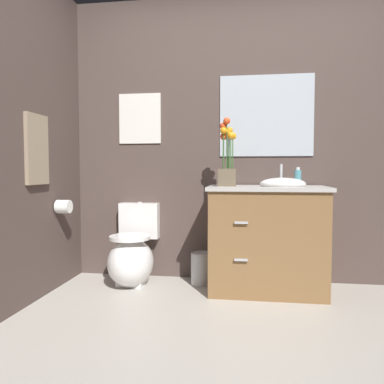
{
  "coord_description": "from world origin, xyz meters",
  "views": [
    {
      "loc": [
        0.06,
        -1.93,
        0.98
      ],
      "look_at": [
        -0.38,
        1.11,
        0.8
      ],
      "focal_mm": 35.57,
      "sensor_mm": 36.0,
      "label": 1
    }
  ],
  "objects_px": {
    "flower_vase": "(227,161)",
    "wall_poster": "(140,119)",
    "hanging_towel": "(37,149)",
    "trash_bin": "(201,268)",
    "toilet": "(132,256)",
    "toilet_paper_roll": "(64,207)",
    "wall_mirror": "(266,116)",
    "vanity_cabinet": "(267,237)",
    "soap_bottle": "(298,178)"
  },
  "relations": [
    {
      "from": "hanging_towel",
      "to": "toilet_paper_roll",
      "type": "xyz_separation_m",
      "value": [
        0.06,
        0.29,
        -0.45
      ]
    },
    {
      "from": "toilet",
      "to": "vanity_cabinet",
      "type": "height_order",
      "value": "vanity_cabinet"
    },
    {
      "from": "toilet",
      "to": "trash_bin",
      "type": "distance_m",
      "value": 0.6
    },
    {
      "from": "hanging_towel",
      "to": "soap_bottle",
      "type": "bearing_deg",
      "value": 15.27
    },
    {
      "from": "trash_bin",
      "to": "flower_vase",
      "type": "bearing_deg",
      "value": -31.4
    },
    {
      "from": "flower_vase",
      "to": "wall_poster",
      "type": "bearing_deg",
      "value": 158.47
    },
    {
      "from": "hanging_towel",
      "to": "toilet_paper_roll",
      "type": "relative_size",
      "value": 4.73
    },
    {
      "from": "vanity_cabinet",
      "to": "wall_poster",
      "type": "distance_m",
      "value": 1.55
    },
    {
      "from": "toilet",
      "to": "trash_bin",
      "type": "height_order",
      "value": "toilet"
    },
    {
      "from": "hanging_towel",
      "to": "trash_bin",
      "type": "bearing_deg",
      "value": 26.07
    },
    {
      "from": "flower_vase",
      "to": "trash_bin",
      "type": "xyz_separation_m",
      "value": [
        -0.22,
        0.14,
        -0.91
      ]
    },
    {
      "from": "toilet",
      "to": "soap_bottle",
      "type": "relative_size",
      "value": 4.51
    },
    {
      "from": "vanity_cabinet",
      "to": "hanging_towel",
      "type": "distance_m",
      "value": 1.9
    },
    {
      "from": "toilet",
      "to": "wall_poster",
      "type": "height_order",
      "value": "wall_poster"
    },
    {
      "from": "flower_vase",
      "to": "toilet_paper_roll",
      "type": "bearing_deg",
      "value": -173.82
    },
    {
      "from": "vanity_cabinet",
      "to": "hanging_towel",
      "type": "relative_size",
      "value": 1.98
    },
    {
      "from": "hanging_towel",
      "to": "wall_mirror",
      "type": "bearing_deg",
      "value": 23.82
    },
    {
      "from": "wall_mirror",
      "to": "toilet_paper_roll",
      "type": "xyz_separation_m",
      "value": [
        -1.65,
        -0.46,
        -0.77
      ]
    },
    {
      "from": "toilet",
      "to": "soap_bottle",
      "type": "distance_m",
      "value": 1.53
    },
    {
      "from": "toilet",
      "to": "wall_mirror",
      "type": "xyz_separation_m",
      "value": [
        1.13,
        0.27,
        1.21
      ]
    },
    {
      "from": "vanity_cabinet",
      "to": "flower_vase",
      "type": "xyz_separation_m",
      "value": [
        -0.32,
        -0.03,
        0.61
      ]
    },
    {
      "from": "soap_bottle",
      "to": "wall_mirror",
      "type": "height_order",
      "value": "wall_mirror"
    },
    {
      "from": "toilet_paper_roll",
      "to": "soap_bottle",
      "type": "bearing_deg",
      "value": 7.35
    },
    {
      "from": "hanging_towel",
      "to": "toilet_paper_roll",
      "type": "height_order",
      "value": "hanging_towel"
    },
    {
      "from": "vanity_cabinet",
      "to": "flower_vase",
      "type": "relative_size",
      "value": 1.89
    },
    {
      "from": "vanity_cabinet",
      "to": "toilet_paper_roll",
      "type": "distance_m",
      "value": 1.68
    },
    {
      "from": "soap_bottle",
      "to": "hanging_towel",
      "type": "xyz_separation_m",
      "value": [
        -1.95,
        -0.53,
        0.21
      ]
    },
    {
      "from": "vanity_cabinet",
      "to": "toilet_paper_roll",
      "type": "xyz_separation_m",
      "value": [
        -1.65,
        -0.17,
        0.24
      ]
    },
    {
      "from": "flower_vase",
      "to": "wall_mirror",
      "type": "xyz_separation_m",
      "value": [
        0.32,
        0.32,
        0.4
      ]
    },
    {
      "from": "trash_bin",
      "to": "toilet_paper_roll",
      "type": "height_order",
      "value": "toilet_paper_roll"
    },
    {
      "from": "vanity_cabinet",
      "to": "wall_poster",
      "type": "relative_size",
      "value": 2.29
    },
    {
      "from": "wall_poster",
      "to": "flower_vase",
      "type": "bearing_deg",
      "value": -21.53
    },
    {
      "from": "flower_vase",
      "to": "hanging_towel",
      "type": "height_order",
      "value": "flower_vase"
    },
    {
      "from": "flower_vase",
      "to": "soap_bottle",
      "type": "xyz_separation_m",
      "value": [
        0.56,
        0.1,
        -0.13
      ]
    },
    {
      "from": "flower_vase",
      "to": "toilet",
      "type": "bearing_deg",
      "value": 176.3
    },
    {
      "from": "soap_bottle",
      "to": "toilet_paper_roll",
      "type": "bearing_deg",
      "value": -172.65
    },
    {
      "from": "vanity_cabinet",
      "to": "wall_mirror",
      "type": "height_order",
      "value": "wall_mirror"
    },
    {
      "from": "hanging_towel",
      "to": "vanity_cabinet",
      "type": "bearing_deg",
      "value": 15.02
    },
    {
      "from": "hanging_towel",
      "to": "flower_vase",
      "type": "bearing_deg",
      "value": 17.31
    },
    {
      "from": "trash_bin",
      "to": "wall_mirror",
      "type": "xyz_separation_m",
      "value": [
        0.54,
        0.18,
        1.31
      ]
    },
    {
      "from": "toilet_paper_roll",
      "to": "toilet",
      "type": "bearing_deg",
      "value": 20.8
    },
    {
      "from": "trash_bin",
      "to": "hanging_towel",
      "type": "height_order",
      "value": "hanging_towel"
    },
    {
      "from": "flower_vase",
      "to": "wall_poster",
      "type": "height_order",
      "value": "wall_poster"
    },
    {
      "from": "wall_poster",
      "to": "wall_mirror",
      "type": "xyz_separation_m",
      "value": [
        1.13,
        0.0,
        0.0
      ]
    },
    {
      "from": "soap_bottle",
      "to": "wall_poster",
      "type": "height_order",
      "value": "wall_poster"
    },
    {
      "from": "soap_bottle",
      "to": "wall_poster",
      "type": "xyz_separation_m",
      "value": [
        -1.38,
        0.22,
        0.53
      ]
    },
    {
      "from": "trash_bin",
      "to": "soap_bottle",
      "type": "bearing_deg",
      "value": -2.61
    },
    {
      "from": "wall_poster",
      "to": "toilet_paper_roll",
      "type": "relative_size",
      "value": 4.09
    },
    {
      "from": "soap_bottle",
      "to": "toilet_paper_roll",
      "type": "relative_size",
      "value": 1.39
    },
    {
      "from": "flower_vase",
      "to": "trash_bin",
      "type": "distance_m",
      "value": 0.95
    }
  ]
}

